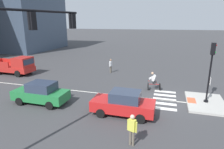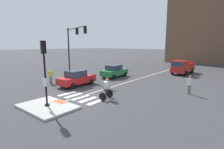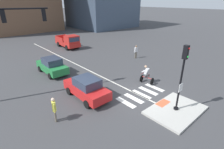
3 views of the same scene
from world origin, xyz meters
name	(u,v)px [view 1 (image 1 of 3)]	position (x,y,z in m)	size (l,w,h in m)	color
ground_plane	(169,100)	(0.00, 0.00, 0.00)	(300.00, 300.00, 0.00)	#3D3D3F
traffic_island	(206,103)	(0.00, -2.63, 0.07)	(3.98, 2.73, 0.15)	#B2AFA8
tactile_pad_front	(191,100)	(0.00, -1.62, 0.15)	(1.10, 0.60, 0.01)	#DB5B38
signal_pole	(211,67)	(0.00, -2.64, 2.81)	(0.44, 0.38, 4.41)	black
crosswalk_stripe_a	(164,109)	(-1.79, 0.37, 0.00)	(0.44, 1.80, 0.01)	silver
crosswalk_stripe_b	(164,104)	(-0.89, 0.37, 0.00)	(0.44, 1.80, 0.01)	silver
crosswalk_stripe_c	(164,99)	(0.00, 0.37, 0.00)	(0.44, 1.80, 0.01)	silver
crosswalk_stripe_d	(165,95)	(0.89, 0.37, 0.00)	(0.44, 1.80, 0.01)	silver
crosswalk_stripe_e	(165,92)	(1.79, 0.37, 0.00)	(0.44, 1.80, 0.01)	silver
lane_centre_line	(57,89)	(-0.20, 10.00, 0.00)	(0.14, 28.00, 0.01)	silver
traffic_light_mast	(4,53)	(-8.60, 6.80, 4.70)	(6.01, 2.10, 6.69)	black
building_corner_right	(19,13)	(21.69, 32.33, 7.89)	(15.47, 14.75, 15.74)	#3D4C60
car_green_westbound_far	(41,93)	(-3.38, 9.29, 0.81)	(1.86, 4.11, 1.64)	#237A3D
car_red_westbound_near	(124,103)	(-3.47, 2.92, 0.81)	(1.85, 4.10, 1.64)	red
pickup_truck_red_eastbound_distant	(16,66)	(2.95, 17.35, 0.98)	(2.22, 5.17, 2.08)	red
cyclist	(154,81)	(1.94, 1.43, 0.87)	(0.84, 1.19, 1.68)	black
pedestrian_at_curb_left	(132,128)	(-6.56, 1.78, 0.98)	(0.33, 0.52, 1.67)	#6B6051
pedestrian_waiting_far_side	(111,65)	(6.78, 6.89, 0.98)	(0.54, 0.29, 1.67)	#6B6051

